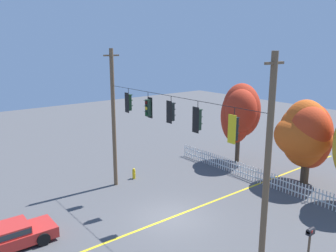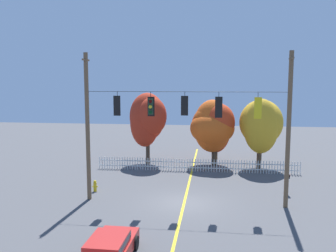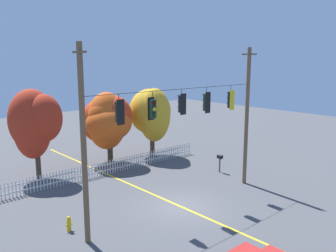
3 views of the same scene
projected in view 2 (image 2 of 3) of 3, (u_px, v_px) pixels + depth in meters
ground at (184, 203)px, 22.49m from camera, size 80.00×80.00×0.00m
lane_centerline_stripe at (184, 203)px, 22.49m from camera, size 0.16×36.00×0.01m
signal_support_span at (185, 128)px, 21.91m from camera, size 12.46×1.10×9.26m
traffic_signal_northbound_primary at (117, 106)px, 22.25m from camera, size 0.43×0.38×1.48m
traffic_signal_eastbound_side at (151, 107)px, 22.02m from camera, size 0.43×0.38×1.51m
traffic_signal_southbound_primary at (185, 105)px, 21.73m from camera, size 0.43×0.38×1.42m
traffic_signal_northbound_secondary at (219, 107)px, 21.49m from camera, size 0.43×0.38×1.53m
traffic_signal_westbound_side at (258, 108)px, 21.21m from camera, size 0.43×0.38×1.55m
white_picket_fence at (197, 165)px, 30.24m from camera, size 16.79×0.06×1.06m
autumn_maple_near_fence at (148, 118)px, 32.84m from camera, size 3.50×3.32×6.47m
autumn_maple_mid at (212, 126)px, 31.98m from camera, size 3.89×3.39×5.90m
autumn_oak_far_east at (214, 126)px, 32.34m from camera, size 3.84×3.62×5.59m
autumn_maple_far_west at (261, 124)px, 30.88m from camera, size 3.69×3.80×6.06m
parked_car at (108, 249)px, 14.96m from camera, size 1.91×4.19×1.15m
fire_hydrant at (95, 186)px, 24.78m from camera, size 0.38×0.22×0.78m
roadside_mailbox at (288, 177)px, 24.21m from camera, size 0.25×0.44×1.38m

